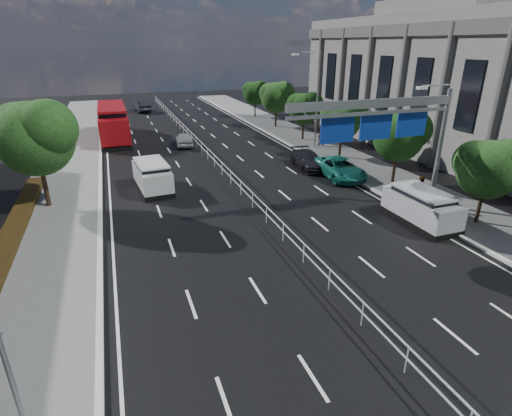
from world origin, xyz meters
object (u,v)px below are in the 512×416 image
overhead_gantry (389,121)px  near_car_dark (142,106)px  parked_car_teal (340,168)px  near_car_silver (184,139)px  parked_car_dark (308,160)px  white_minivan (152,176)px  pedestrian_b (320,137)px  pedestrian_a (419,192)px  silver_minivan (421,207)px  red_bus (113,122)px

overhead_gantry → near_car_dark: overhead_gantry is taller
parked_car_teal → near_car_dark: bearing=109.7°
near_car_silver → parked_car_dark: size_ratio=0.85×
near_car_silver → parked_car_teal: 17.02m
overhead_gantry → near_car_silver: size_ratio=2.60×
white_minivan → pedestrian_b: (17.05, 7.33, -0.01)m
overhead_gantry → pedestrian_a: size_ratio=5.17×
parked_car_teal → parked_car_dark: (-1.12, 3.13, -0.06)m
parked_car_teal → pedestrian_a: pedestrian_a is taller
near_car_silver → parked_car_teal: size_ratio=0.74×
white_minivan → near_car_dark: size_ratio=0.93×
pedestrian_a → pedestrian_b: size_ratio=1.17×
silver_minivan → parked_car_teal: 8.83m
silver_minivan → pedestrian_b: bearing=79.3°
white_minivan → red_bus: 18.01m
overhead_gantry → parked_car_dark: 11.33m
near_car_silver → near_car_dark: 23.93m
near_car_dark → silver_minivan: bearing=97.1°
parked_car_teal → pedestrian_b: pedestrian_b is taller
silver_minivan → pedestrian_a: size_ratio=2.38×
overhead_gantry → parked_car_teal: overhead_gantry is taller
white_minivan → parked_car_teal: (13.76, -2.05, -0.26)m
red_bus → parked_car_teal: 25.45m
near_car_silver → near_car_dark: size_ratio=0.76×
near_car_dark → parked_car_teal: (11.33, -38.10, -0.12)m
red_bus → pedestrian_b: (19.09, -10.54, -0.86)m
near_car_silver → overhead_gantry: bearing=116.7°
parked_car_teal → pedestrian_b: (3.29, 9.37, 0.25)m
overhead_gantry → red_bus: size_ratio=0.86×
red_bus → pedestrian_a: 31.98m
silver_minivan → parked_car_teal: silver_minivan is taller
parked_car_dark → white_minivan: bearing=-168.8°
red_bus → pedestrian_a: bearing=-57.9°
overhead_gantry → pedestrian_b: bearing=73.5°
silver_minivan → parked_car_teal: size_ratio=0.88×
pedestrian_b → pedestrian_a: bearing=102.1°
near_car_dark → pedestrian_a: (12.63, -45.20, 0.27)m
red_bus → silver_minivan: red_bus is taller
near_car_dark → silver_minivan: silver_minivan is taller
parked_car_dark → pedestrian_a: 10.53m
overhead_gantry → red_bus: overhead_gantry is taller
near_car_dark → parked_car_teal: 39.75m
red_bus → parked_car_teal: bearing=-51.8°
pedestrian_a → overhead_gantry: bearing=-0.9°
white_minivan → pedestrian_b: bearing=18.4°
overhead_gantry → pedestrian_a: 5.31m
white_minivan → overhead_gantry: bearing=-41.6°
pedestrian_b → white_minivan: bearing=42.3°
near_car_silver → pedestrian_a: size_ratio=1.99×
white_minivan → pedestrian_a: pedestrian_a is taller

